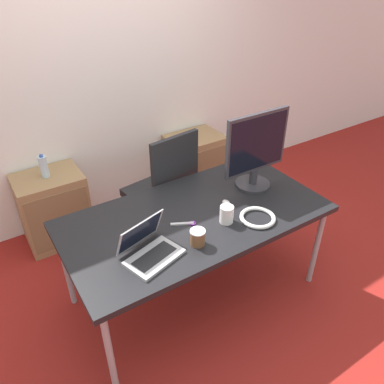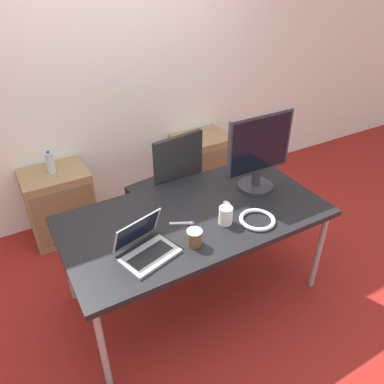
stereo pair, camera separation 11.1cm
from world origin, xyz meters
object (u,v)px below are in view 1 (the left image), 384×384
(office_chair, at_px, (163,200))
(monitor, at_px, (256,151))
(cabinet_left, at_px, (54,208))
(laptop_center, at_px, (150,249))
(cable_coil, at_px, (258,218))
(coffee_cup_brown, at_px, (198,237))
(water_bottle, at_px, (44,167))
(cabinet_right, at_px, (195,165))
(mouse, at_px, (226,203))
(coffee_cup_white, at_px, (227,214))

(office_chair, xyz_separation_m, monitor, (0.43, -0.64, 0.63))
(cabinet_left, xyz_separation_m, laptop_center, (0.25, -1.40, 0.46))
(laptop_center, relative_size, cable_coil, 1.55)
(cabinet_left, distance_m, cable_coil, 1.84)
(cabinet_left, height_order, coffee_cup_brown, coffee_cup_brown)
(laptop_center, xyz_separation_m, monitor, (1.00, 0.27, 0.24))
(laptop_center, bearing_deg, cabinet_left, 99.93)
(office_chair, bearing_deg, monitor, -56.18)
(cabinet_left, relative_size, water_bottle, 3.21)
(cabinet_right, xyz_separation_m, mouse, (-0.55, -1.24, 0.43))
(cabinet_right, height_order, mouse, mouse)
(coffee_cup_white, bearing_deg, coffee_cup_brown, -163.33)
(laptop_center, xyz_separation_m, coffee_cup_white, (0.56, 0.01, 0.01))
(laptop_center, distance_m, coffee_cup_white, 0.56)
(office_chair, height_order, mouse, office_chair)
(cabinet_right, height_order, coffee_cup_white, coffee_cup_white)
(cabinet_right, xyz_separation_m, water_bottle, (-1.48, 0.00, 0.42))
(mouse, distance_m, coffee_cup_brown, 0.46)
(coffee_cup_brown, relative_size, cable_coil, 0.43)
(water_bottle, distance_m, mouse, 1.55)
(cabinet_right, bearing_deg, coffee_cup_brown, -122.69)
(monitor, bearing_deg, cabinet_right, 78.72)
(water_bottle, height_order, laptop_center, laptop_center)
(cabinet_left, relative_size, laptop_center, 1.76)
(cabinet_left, xyz_separation_m, water_bottle, (0.00, 0.00, 0.42))
(monitor, relative_size, mouse, 8.25)
(cable_coil, bearing_deg, coffee_cup_white, 154.43)
(mouse, xyz_separation_m, coffee_cup_brown, (-0.40, -0.24, 0.04))
(cable_coil, bearing_deg, water_bottle, 123.91)
(water_bottle, relative_size, coffee_cup_brown, 1.99)
(water_bottle, bearing_deg, coffee_cup_brown, -70.25)
(monitor, distance_m, cable_coil, 0.51)
(cabinet_right, relative_size, water_bottle, 3.21)
(cabinet_left, bearing_deg, office_chair, -31.05)
(office_chair, relative_size, coffee_cup_brown, 10.42)
(cable_coil, bearing_deg, monitor, 53.86)
(water_bottle, bearing_deg, mouse, -53.21)
(mouse, height_order, cable_coil, mouse)
(cabinet_right, relative_size, cable_coil, 2.73)
(office_chair, xyz_separation_m, coffee_cup_brown, (-0.29, -0.98, 0.40))
(office_chair, xyz_separation_m, cable_coil, (0.18, -0.99, 0.36))
(water_bottle, xyz_separation_m, coffee_cup_white, (0.81, -1.39, 0.06))
(mouse, bearing_deg, cabinet_right, 65.99)
(water_bottle, relative_size, monitor, 0.35)
(cabinet_left, xyz_separation_m, cable_coil, (1.00, -1.48, 0.43))
(water_bottle, relative_size, laptop_center, 0.55)
(cabinet_left, bearing_deg, monitor, -42.28)
(water_bottle, bearing_deg, cable_coil, -56.09)
(monitor, xyz_separation_m, coffee_cup_white, (-0.44, -0.25, -0.23))
(cabinet_right, bearing_deg, laptop_center, -131.23)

